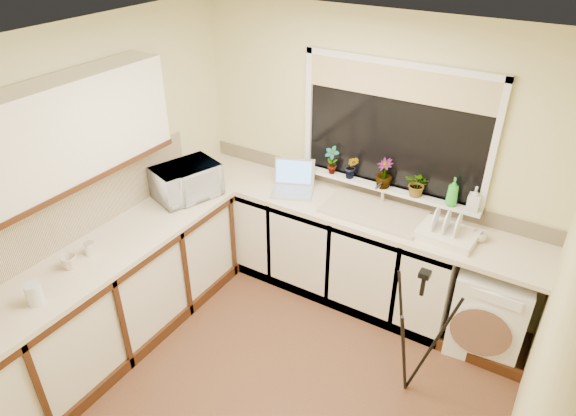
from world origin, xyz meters
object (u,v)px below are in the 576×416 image
Objects in this scene: tripod at (414,334)px; washing_machine at (489,308)px; dish_rack at (447,235)px; soap_bottle_clear at (474,199)px; laptop at (293,183)px; kettle at (181,193)px; plant_d at (418,184)px; steel_jar at (90,249)px; plant_c at (384,173)px; glass_jug at (34,294)px; microwave at (186,181)px; cup_left at (69,262)px; soap_bottle_green at (453,192)px; cup_back at (480,236)px; plant_a at (332,160)px; plant_b at (352,167)px.

washing_machine is at bearing 40.72° from tripod.
soap_bottle_clear reaches higher than dish_rack.
laptop reaches higher than kettle.
plant_d is at bearing 148.23° from dish_rack.
tripod is at bearing 20.18° from steel_jar.
plant_c reaches higher than washing_machine.
dish_rack is 2.92m from glass_jug.
microwave is at bearing -173.10° from washing_machine.
cup_left is (-0.03, -1.21, -0.10)m from microwave.
soap_bottle_green is at bearing 43.57° from cup_left.
glass_jug is 0.37m from cup_left.
laptop is (-1.81, 0.04, 0.59)m from washing_machine.
steel_jar is 2.57m from plant_d.
glass_jug is 1.51× the size of steel_jar.
soap_bottle_clear is (2.14, 2.35, 0.17)m from glass_jug.
plant_d reaches higher than tripod.
glass_jug reaches higher than cup_back.
laptop is 2.22× the size of soap_bottle_clear.
tripod is at bearing -92.81° from soap_bottle_clear.
steel_jar is at bearing -163.42° from microwave.
glass_jug is 3.07m from soap_bottle_green.
glass_jug is 0.60× the size of plant_a.
plant_d is (-0.35, 0.25, 0.23)m from dish_rack.
plant_c is at bearing 59.17° from glass_jug.
cup_left reaches higher than cup_back.
plant_d is (1.05, 0.20, 0.19)m from laptop.
laptop reaches higher than washing_machine.
soap_bottle_clear is at bearing 4.80° from soap_bottle_green.
steel_jar is at bearing -94.88° from kettle.
plant_b is at bearing 178.62° from plant_c.
glass_jug is at bearing -130.52° from dish_rack.
washing_machine is 7.05× the size of cup_back.
washing_machine is 3.29m from glass_jug.
kettle is 0.78× the size of plant_a.
cup_left is at bearing -178.65° from tripod.
plant_a reaches higher than kettle.
laptop is 0.98m from kettle.
soap_bottle_green is (0.28, -0.00, 0.01)m from plant_d.
washing_machine is 2.66m from kettle.
plant_c is 1.08× the size of soap_bottle_green.
laptop reaches higher than steel_jar.
plant_b is at bearing 179.23° from soap_bottle_green.
laptop reaches higher than dish_rack.
cup_back is at bearing 55.53° from tripod.
tripod is 1.17m from soap_bottle_green.
plant_d is at bearing -11.50° from laptop.
laptop is 2.28× the size of kettle.
washing_machine is at bearing -37.63° from soap_bottle_clear.
kettle is at bearing -157.52° from soap_bottle_clear.
kettle is 1.32m from plant_a.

